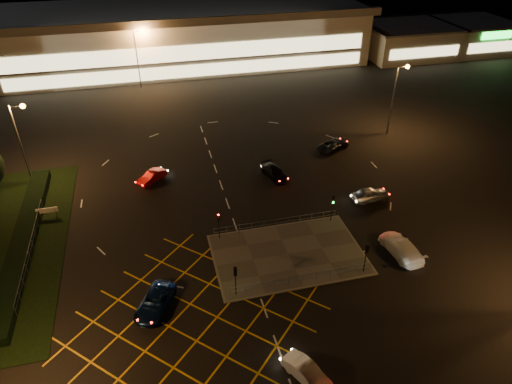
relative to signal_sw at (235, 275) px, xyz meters
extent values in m
plane|color=black|center=(4.00, 5.99, -2.37)|extent=(180.00, 180.00, 0.00)
cube|color=#4C4944|center=(6.00, 3.99, -2.31)|extent=(14.00, 9.00, 0.12)
cube|color=black|center=(-19.00, 11.99, -1.87)|extent=(2.00, 26.00, 1.00)
cube|color=beige|center=(4.00, 67.99, 2.63)|extent=(70.00, 25.00, 10.00)
cube|color=slate|center=(4.00, 67.99, 7.83)|extent=(72.00, 26.50, 0.60)
cube|color=#FFEAA5|center=(4.00, 55.44, 2.63)|extent=(66.00, 0.20, 3.00)
cube|color=#FFEAA5|center=(4.00, 55.44, -0.57)|extent=(66.00, 0.20, 2.20)
cube|color=beige|center=(50.00, 59.99, 0.63)|extent=(18.00, 14.00, 6.00)
cube|color=slate|center=(50.00, 59.99, 3.78)|extent=(18.80, 14.80, 0.40)
cube|color=#FFEAA5|center=(50.00, 52.94, 0.23)|extent=(15.30, 0.20, 2.00)
cube|color=beige|center=(66.00, 59.99, 0.63)|extent=(14.00, 14.00, 6.00)
cube|color=slate|center=(66.00, 59.99, 3.78)|extent=(14.80, 14.80, 0.40)
cube|color=#FFEAA5|center=(66.00, 52.94, 0.23)|extent=(11.90, 0.20, 2.00)
cube|color=#19E533|center=(66.00, 52.84, 2.63)|extent=(7.00, 0.30, 1.40)
cylinder|color=slate|center=(-20.00, 23.99, 2.63)|extent=(0.20, 0.20, 10.00)
cylinder|color=slate|center=(-19.30, 23.99, 7.43)|extent=(1.40, 0.12, 0.12)
sphere|color=orange|center=(-18.60, 23.99, 7.38)|extent=(0.56, 0.56, 0.56)
cylinder|color=slate|center=(28.00, 25.99, 2.63)|extent=(0.20, 0.20, 10.00)
cylinder|color=slate|center=(28.70, 25.99, 7.43)|extent=(1.40, 0.12, 0.12)
sphere|color=orange|center=(29.40, 25.99, 7.38)|extent=(0.56, 0.56, 0.56)
cylinder|color=slate|center=(-6.00, 53.99, 2.63)|extent=(0.20, 0.20, 10.00)
cylinder|color=slate|center=(-5.30, 53.99, 7.43)|extent=(1.40, 0.12, 0.12)
sphere|color=orange|center=(-4.60, 53.99, 7.38)|extent=(0.56, 0.56, 0.56)
cylinder|color=slate|center=(34.00, 55.99, 2.63)|extent=(0.20, 0.20, 10.00)
cylinder|color=slate|center=(34.70, 55.99, 7.43)|extent=(1.40, 0.12, 0.12)
sphere|color=orange|center=(35.40, 55.99, 7.38)|extent=(0.56, 0.56, 0.56)
cylinder|color=black|center=(0.00, -0.01, -0.75)|extent=(0.10, 0.10, 3.00)
cube|color=black|center=(0.00, -0.01, 0.45)|extent=(0.28, 0.18, 0.90)
sphere|color=#19FF33|center=(0.00, 0.12, 0.45)|extent=(0.16, 0.16, 0.16)
cylinder|color=black|center=(12.00, -0.01, -0.75)|extent=(0.10, 0.10, 3.00)
cube|color=black|center=(12.00, -0.01, 0.45)|extent=(0.28, 0.18, 0.90)
sphere|color=#19FF33|center=(12.00, 0.12, 0.45)|extent=(0.16, 0.16, 0.16)
cylinder|color=black|center=(0.00, 7.99, -0.75)|extent=(0.10, 0.10, 3.00)
cube|color=black|center=(0.00, 7.99, 0.45)|extent=(0.28, 0.18, 0.90)
sphere|color=#FF0C0C|center=(0.00, 7.86, 0.45)|extent=(0.16, 0.16, 0.16)
cylinder|color=black|center=(12.00, 7.99, -0.75)|extent=(0.10, 0.10, 3.00)
cube|color=black|center=(12.00, 7.99, 0.45)|extent=(0.28, 0.18, 0.90)
sphere|color=#19FF33|center=(12.00, 7.86, 0.45)|extent=(0.16, 0.16, 0.16)
imported|color=beige|center=(3.25, -9.19, -1.71)|extent=(3.10, 4.18, 1.32)
imported|color=#0C204D|center=(-6.85, 0.23, -1.69)|extent=(4.19, 5.34, 1.35)
imported|color=black|center=(8.74, 18.25, -1.71)|extent=(2.99, 4.85, 1.31)
imported|color=#AFB3B7|center=(17.87, 10.76, -1.62)|extent=(4.53, 2.11, 1.50)
imported|color=#A00B0B|center=(-5.92, 20.94, -1.73)|extent=(3.81, 3.56, 1.28)
imported|color=black|center=(18.55, 23.30, -1.70)|extent=(5.29, 4.18, 1.34)
imported|color=silver|center=(16.61, 1.54, -1.58)|extent=(2.70, 5.63, 1.58)
camera|label=1|loc=(-5.18, -27.79, 26.90)|focal=32.00mm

